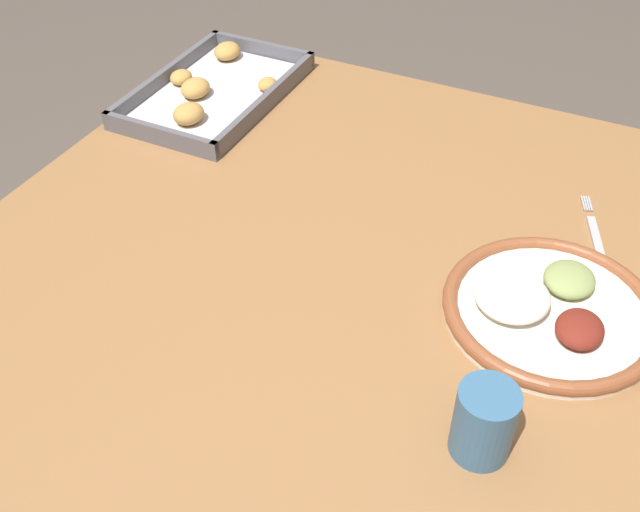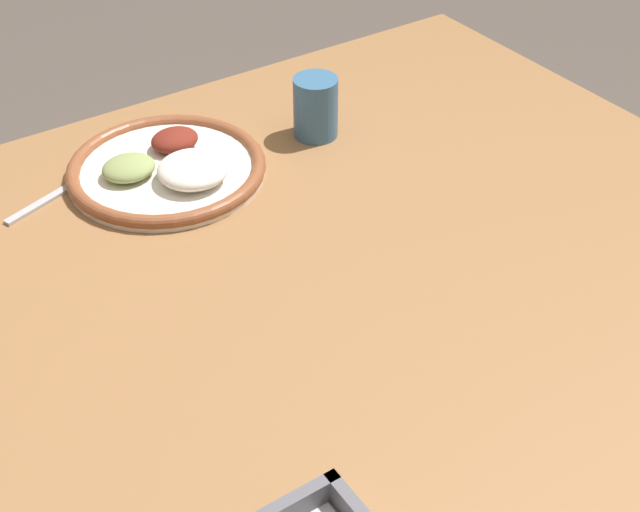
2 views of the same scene
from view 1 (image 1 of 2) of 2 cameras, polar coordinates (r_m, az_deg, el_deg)
name	(u,v)px [view 1 (image 1 of 2)]	position (r m, az deg, el deg)	size (l,w,h in m)	color
dining_table	(313,332)	(1.09, -0.55, -5.84)	(1.21, 1.04, 0.77)	olive
dinner_plate	(549,308)	(1.01, 17.02, -3.81)	(0.28, 0.28, 0.05)	white
fork	(598,244)	(1.15, 20.39, 0.83)	(0.20, 0.08, 0.00)	#B2B2B7
baking_tray	(213,90)	(1.44, -8.15, 12.41)	(0.37, 0.23, 0.04)	#595960
drinking_cup	(484,422)	(0.83, 12.39, -12.25)	(0.07, 0.07, 0.09)	#38668E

